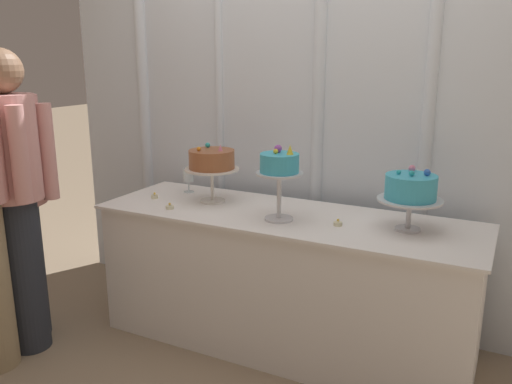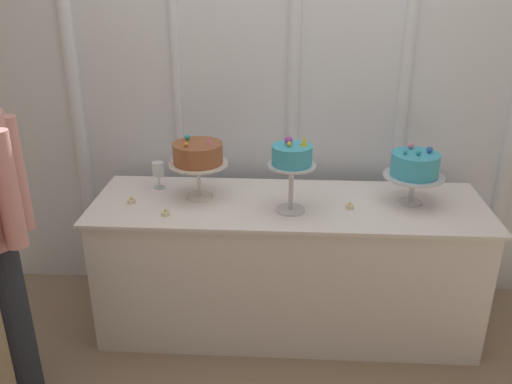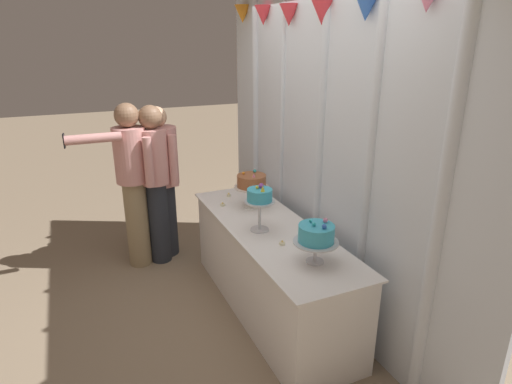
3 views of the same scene
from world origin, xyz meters
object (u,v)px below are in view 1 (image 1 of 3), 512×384
Objects in this scene: cake_display_center at (280,168)px; tealight_near_left at (170,207)px; cake_display_leftmost at (212,162)px; wine_glass at (188,176)px; cake_table at (284,281)px; guest_man_pink_jacket at (14,189)px; tealight_far_left at (155,196)px; tealight_near_right at (338,224)px; cake_display_rightmost at (411,190)px; guest_man_dark_suit at (11,193)px.

tealight_near_left is (-0.62, -0.09, -0.26)m from cake_display_center.
wine_glass is at bearing 153.61° from cake_display_leftmost.
tealight_near_left reaches higher than cake_table.
guest_man_pink_jacket is at bearing -155.79° from cake_display_center.
cake_table is at bearing 3.56° from tealight_far_left.
cake_display_leftmost is 7.64× the size of tealight_near_right.
tealight_near_right is at bearing 8.44° from tealight_near_left.
cake_display_leftmost is 1.11m from cake_display_rightmost.
guest_man_pink_jacket is (0.14, -0.08, 0.05)m from guest_man_dark_suit.
cake_display_rightmost is (0.64, 0.03, 0.59)m from cake_table.
guest_man_pink_jacket reaches higher than cake_display_leftmost.
wine_glass is at bearing 48.41° from guest_man_dark_suit.
tealight_near_left is (0.21, -0.14, -0.00)m from tealight_far_left.
cake_display_leftmost is 0.21× the size of guest_man_dark_suit.
tealight_far_left is at bearing 43.29° from guest_man_dark_suit.
tealight_far_left is at bearing 146.47° from tealight_near_left.
cake_display_center is 0.40m from tealight_near_right.
cake_display_leftmost is 1.10× the size of cake_display_rightmost.
cake_display_rightmost reaches higher than cake_table.
cake_table is 6.66× the size of cake_display_rightmost.
guest_man_pink_jacket reaches higher than tealight_near_left.
cake_table is 1.58m from guest_man_dark_suit.
cake_display_rightmost reaches higher than tealight_far_left.
wine_glass is 0.09× the size of guest_man_pink_jacket.
cake_display_center is (0.49, -0.14, 0.04)m from cake_display_leftmost.
cake_table is 46.27× the size of tealight_near_right.
guest_man_pink_jacket reaches higher than tealight_far_left.
cake_display_center is 1.49m from guest_man_dark_suit.
cake_display_leftmost is 7.52× the size of tealight_near_left.
cake_display_rightmost is 2.01m from guest_man_pink_jacket.
cake_display_rightmost reaches higher than tealight_near_right.
guest_man_dark_suit is (-0.56, -0.53, 0.08)m from tealight_far_left.
guest_man_dark_suit reaches higher than tealight_near_left.
guest_man_dark_suit is (-1.70, -0.53, 0.08)m from tealight_near_right.
guest_man_dark_suit is (-2.02, -0.61, -0.11)m from cake_display_rightmost.
tealight_near_left is 1.02× the size of tealight_near_right.
guest_man_pink_jacket is at bearing -159.74° from cake_display_rightmost.
tealight_near_right is at bearing -9.66° from cake_table.
cake_display_center is at bearing -16.22° from cake_display_leftmost.
tealight_near_right is at bearing -11.85° from wine_glass.
cake_table is at bearing 28.04° from guest_man_pink_jacket.
tealight_far_left is at bearing -114.57° from wine_glass.
cake_display_leftmost is 0.51m from cake_display_center.
wine_glass is at bearing 65.43° from tealight_far_left.
cake_display_center is 9.73× the size of tealight_far_left.
tealight_far_left is 0.78m from guest_man_dark_suit.
tealight_near_right is at bearing 17.36° from guest_man_dark_suit.
tealight_near_left is (-1.25, -0.22, -0.19)m from cake_display_rightmost.
tealight_near_left is (0.11, -0.35, -0.09)m from wine_glass.
cake_display_leftmost reaches higher than tealight_far_left.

